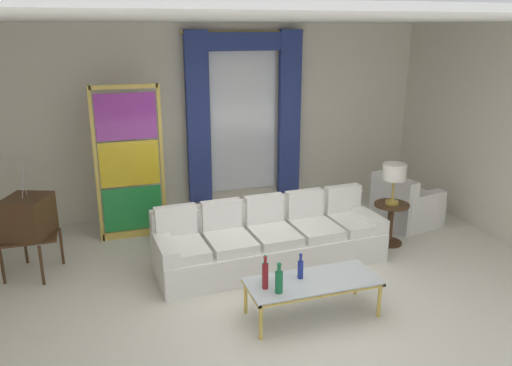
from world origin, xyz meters
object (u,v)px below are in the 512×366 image
at_px(vintage_tv, 28,219).
at_px(bottle_blue_decanter, 279,280).
at_px(stained_glass_divider, 130,167).
at_px(coffee_table, 313,283).
at_px(table_lamp_brass, 394,174).
at_px(armchair_white, 404,207).
at_px(bottle_amber_squat, 265,272).
at_px(peacock_figurine, 169,228).
at_px(round_side_table, 391,220).
at_px(bottle_crystal_tall, 265,275).
at_px(couch_white_long, 269,240).
at_px(bottle_ruby_flask, 300,268).

bearing_deg(vintage_tv, bottle_blue_decanter, -40.39).
xyz_separation_m(bottle_blue_decanter, stained_glass_divider, (-1.16, 2.88, 0.52)).
bearing_deg(coffee_table, table_lamp_brass, 37.14).
distance_m(bottle_blue_decanter, armchair_white, 3.53).
xyz_separation_m(bottle_blue_decanter, bottle_amber_squat, (-0.06, 0.24, -0.01)).
xyz_separation_m(peacock_figurine, table_lamp_brass, (2.94, -0.99, 0.81)).
bearing_deg(round_side_table, bottle_crystal_tall, -149.46).
relative_size(couch_white_long, bottle_amber_squat, 9.60).
bearing_deg(bottle_blue_decanter, couch_white_long, 74.06).
bearing_deg(bottle_crystal_tall, bottle_amber_squat, 71.06).
relative_size(bottle_crystal_tall, bottle_ruby_flask, 1.24).
bearing_deg(armchair_white, table_lamp_brass, -137.06).
height_order(couch_white_long, armchair_white, couch_white_long).
distance_m(couch_white_long, table_lamp_brass, 1.95).
bearing_deg(couch_white_long, coffee_table, -89.77).
xyz_separation_m(bottle_blue_decanter, table_lamp_brass, (2.24, 1.50, 0.49)).
bearing_deg(bottle_amber_squat, peacock_figurine, 105.91).
xyz_separation_m(coffee_table, round_side_table, (1.81, 1.37, -0.02)).
bearing_deg(coffee_table, bottle_blue_decanter, -163.12).
height_order(couch_white_long, bottle_crystal_tall, couch_white_long).
relative_size(coffee_table, bottle_blue_decanter, 4.27).
distance_m(couch_white_long, peacock_figurine, 1.52).
bearing_deg(bottle_blue_decanter, vintage_tv, 139.61).
relative_size(vintage_tv, stained_glass_divider, 0.61).
relative_size(bottle_amber_squat, armchair_white, 0.32).
bearing_deg(bottle_blue_decanter, round_side_table, 33.85).
relative_size(bottle_amber_squat, bottle_ruby_flask, 1.08).
bearing_deg(bottle_crystal_tall, vintage_tv, 140.08).
xyz_separation_m(armchair_white, peacock_figurine, (-3.55, 0.42, -0.07)).
bearing_deg(bottle_ruby_flask, armchair_white, 36.31).
relative_size(bottle_ruby_flask, peacock_figurine, 0.47).
bearing_deg(armchair_white, bottle_amber_squat, -147.81).
xyz_separation_m(bottle_crystal_tall, peacock_figurine, (-0.60, 2.37, -0.34)).
distance_m(bottle_blue_decanter, bottle_amber_squat, 0.25).
xyz_separation_m(bottle_crystal_tall, bottle_ruby_flask, (0.42, 0.09, -0.03)).
xyz_separation_m(couch_white_long, round_side_table, (1.81, 0.02, 0.05)).
bearing_deg(round_side_table, stained_glass_divider, 157.88).
height_order(couch_white_long, coffee_table, couch_white_long).
xyz_separation_m(round_side_table, table_lamp_brass, (0.00, -0.00, 0.67)).
height_order(couch_white_long, bottle_blue_decanter, couch_white_long).
height_order(stained_glass_divider, table_lamp_brass, stained_glass_divider).
xyz_separation_m(vintage_tv, peacock_figurine, (1.74, 0.41, -0.51)).
relative_size(bottle_blue_decanter, round_side_table, 0.55).
height_order(stained_glass_divider, peacock_figurine, stained_glass_divider).
bearing_deg(armchair_white, couch_white_long, -166.21).
height_order(bottle_blue_decanter, armchair_white, armchair_white).
relative_size(bottle_amber_squat, peacock_figurine, 0.51).
relative_size(coffee_table, bottle_amber_squat, 4.53).
bearing_deg(table_lamp_brass, couch_white_long, -179.24).
distance_m(bottle_blue_decanter, table_lamp_brass, 2.74).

